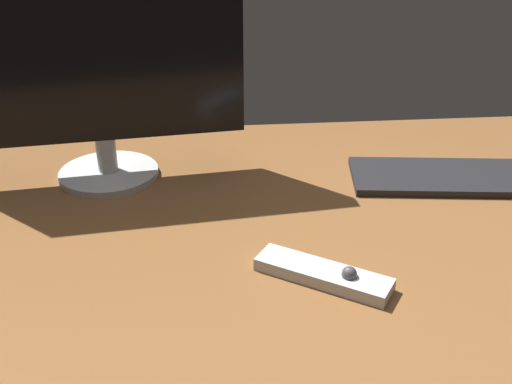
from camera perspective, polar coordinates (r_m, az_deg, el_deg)
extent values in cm
cube|color=brown|center=(102.01, -1.32, -3.19)|extent=(140.00, 84.00, 2.00)
cylinder|color=#BCBCBC|center=(118.90, -13.07, 1.64)|extent=(17.92, 17.92, 1.28)
cylinder|color=#BCBCBC|center=(117.32, -13.26, 3.34)|extent=(3.55, 3.55, 6.46)
cube|color=black|center=(111.20, -14.32, 12.27)|extent=(49.86, 8.57, 31.39)
cube|color=black|center=(120.10, 17.84, 1.27)|extent=(40.11, 18.51, 1.33)
cube|color=#B7B7BC|center=(88.00, 6.03, -7.37)|extent=(18.54, 14.56, 1.88)
sphere|color=#3F3F44|center=(86.23, 8.37, -7.29)|extent=(2.11, 2.11, 2.11)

